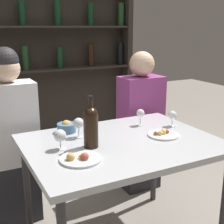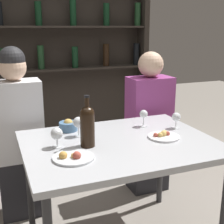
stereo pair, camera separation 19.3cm
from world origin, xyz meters
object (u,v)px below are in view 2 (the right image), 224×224
wine_bottle (88,125)px  food_plate_1 (73,157)px  seated_person_right (149,127)px  seated_person_left (18,137)px  snack_bowl (68,126)px  wine_glass_0 (78,123)px  wine_glass_2 (57,134)px  food_plate_0 (163,136)px  wine_glass_3 (176,118)px  wine_glass_1 (144,115)px

wine_bottle → food_plate_1: (-0.13, -0.14, -0.12)m
wine_bottle → seated_person_right: bearing=40.5°
seated_person_left → snack_bowl: bearing=-45.0°
seated_person_left → seated_person_right: (1.06, 0.00, -0.04)m
snack_bowl → food_plate_1: bearing=-101.0°
wine_glass_0 → seated_person_right: size_ratio=0.10×
seated_person_right → wine_bottle: bearing=-139.5°
wine_glass_2 → seated_person_left: bearing=106.8°
wine_bottle → food_plate_0: 0.49m
wine_glass_3 → food_plate_0: wine_glass_3 is taller
wine_glass_2 → snack_bowl: 0.30m
wine_glass_1 → snack_bowl: 0.51m
wine_glass_2 → seated_person_left: seated_person_left is taller
wine_glass_1 → seated_person_right: size_ratio=0.10×
wine_glass_1 → food_plate_0: bearing=-87.7°
wine_glass_0 → seated_person_left: bearing=128.1°
wine_bottle → food_plate_1: size_ratio=1.36×
wine_glass_2 → seated_person_right: (0.89, 0.57, -0.23)m
seated_person_right → food_plate_0: bearing=-110.9°
snack_bowl → wine_glass_1: bearing=-10.8°
wine_glass_1 → food_plate_1: size_ratio=0.53×
wine_glass_3 → food_plate_0: (-0.18, -0.14, -0.06)m
food_plate_0 → snack_bowl: (-0.51, 0.35, 0.02)m
snack_bowl → wine_glass_2: bearing=-116.1°
wine_bottle → wine_glass_1: 0.52m
wine_bottle → seated_person_right: seated_person_right is taller
snack_bowl → wine_glass_0: bearing=-74.6°
wine_glass_0 → seated_person_right: seated_person_right is taller
wine_bottle → seated_person_right: size_ratio=0.25×
wine_glass_0 → wine_glass_3: bearing=-7.5°
wine_glass_3 → snack_bowl: size_ratio=0.89×
wine_glass_1 → seated_person_left: size_ratio=0.09×
wine_glass_1 → seated_person_left: 0.92m
wine_glass_2 → snack_bowl: wine_glass_2 is taller
food_plate_0 → seated_person_left: 1.05m
wine_bottle → seated_person_left: size_ratio=0.24×
wine_glass_2 → wine_glass_3: (0.82, 0.05, -0.00)m
wine_bottle → food_plate_0: wine_bottle is taller
food_plate_0 → food_plate_1: bearing=-169.8°
food_plate_1 → snack_bowl: (0.09, 0.46, 0.02)m
wine_bottle → seated_person_right: (0.73, 0.62, -0.28)m
wine_glass_3 → seated_person_left: bearing=152.5°
wine_glass_0 → wine_glass_3: wine_glass_0 is taller
wine_bottle → wine_glass_3: wine_bottle is taller
wine_glass_3 → wine_glass_1: bearing=147.6°
snack_bowl → wine_glass_3: bearing=-17.2°
wine_glass_2 → wine_bottle: bearing=-17.8°
wine_bottle → wine_glass_3: (0.65, 0.10, -0.06)m
wine_bottle → wine_glass_2: wine_bottle is taller
food_plate_0 → snack_bowl: size_ratio=1.61×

